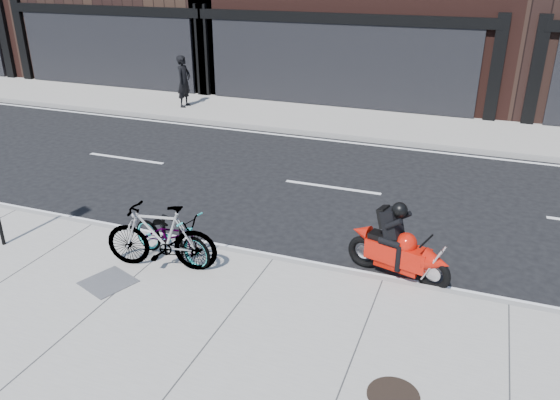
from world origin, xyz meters
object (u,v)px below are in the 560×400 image
at_px(motorcycle, 403,249).
at_px(manhole_cover, 393,395).
at_px(bike_rack, 173,235).
at_px(bicycle_rear, 161,237).
at_px(utility_grate, 108,282).
at_px(bicycle_front, 172,235).
at_px(pedestrian, 184,81).

distance_m(motorcycle, manhole_cover, 3.05).
relative_size(bike_rack, bicycle_rear, 0.41).
distance_m(bicycle_rear, manhole_cover, 4.70).
relative_size(manhole_cover, utility_grate, 0.88).
bearing_deg(bicycle_front, motorcycle, -63.04).
height_order(bike_rack, pedestrian, pedestrian).
bearing_deg(bike_rack, manhole_cover, -24.97).
bearing_deg(manhole_cover, utility_grate, 169.55).
height_order(bike_rack, bicycle_front, bicycle_front).
distance_m(bicycle_front, bicycle_rear, 0.35).
bearing_deg(pedestrian, manhole_cover, -138.93).
xyz_separation_m(manhole_cover, utility_grate, (-4.95, 0.91, 0.00)).
relative_size(motorcycle, manhole_cover, 2.85).
distance_m(bicycle_rear, pedestrian, 11.71).
bearing_deg(bicycle_rear, utility_grate, -48.52).
bearing_deg(motorcycle, pedestrian, 151.74).
bearing_deg(manhole_cover, bicycle_front, 155.13).
bearing_deg(bicycle_front, bicycle_rear, -167.98).
xyz_separation_m(bicycle_rear, pedestrian, (-5.48, 10.34, 0.33)).
xyz_separation_m(bicycle_rear, utility_grate, (-0.60, -0.78, -0.59)).
xyz_separation_m(bicycle_front, utility_grate, (-0.60, -1.10, -0.46)).
distance_m(bike_rack, pedestrian, 11.44).
height_order(bicycle_rear, manhole_cover, bicycle_rear).
relative_size(pedestrian, utility_grate, 2.47).
xyz_separation_m(bike_rack, utility_grate, (-0.62, -1.10, -0.48)).
relative_size(bicycle_rear, manhole_cover, 3.02).
relative_size(bicycle_rear, motorcycle, 1.06).
height_order(bicycle_rear, pedestrian, pedestrian).
bearing_deg(pedestrian, motorcycle, -131.97).
relative_size(pedestrian, manhole_cover, 2.81).
xyz_separation_m(bike_rack, motorcycle, (3.92, 0.98, -0.03)).
distance_m(bicycle_rear, motorcycle, 4.16).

